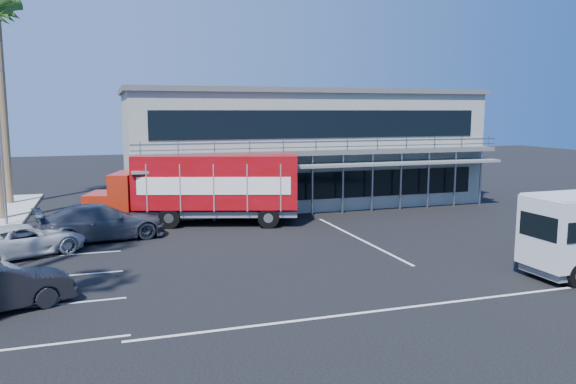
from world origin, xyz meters
name	(u,v)px	position (x,y,z in m)	size (l,w,h in m)	color
ground	(346,258)	(0.00, 0.00, 0.00)	(120.00, 120.00, 0.00)	black
building	(297,146)	(3.00, 14.94, 3.66)	(22.40, 12.00, 7.30)	gray
light_pole_far	(1,140)	(-14.20, 11.00, 4.50)	(0.50, 0.25, 8.09)	gray
red_truck	(202,186)	(-4.39, 8.72, 2.03)	(11.22, 5.64, 3.69)	#9D1F0C
parked_car_c	(25,240)	(-12.50, 4.40, 0.66)	(2.20, 4.78, 1.33)	#BBBBBD
parked_car_d	(102,222)	(-9.50, 6.47, 0.84)	(2.35, 5.78, 1.68)	#313641
parked_car_e	(102,222)	(-9.50, 7.20, 0.71)	(1.67, 4.14, 1.41)	slate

